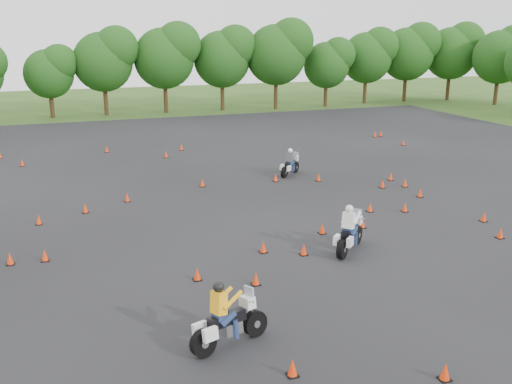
# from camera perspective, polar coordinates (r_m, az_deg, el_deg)

# --- Properties ---
(ground) EXTENTS (140.00, 140.00, 0.00)m
(ground) POSITION_cam_1_polar(r_m,az_deg,el_deg) (23.73, 3.25, -5.29)
(ground) COLOR #2D5119
(ground) RESTS_ON ground
(asphalt_pad) EXTENTS (62.00, 62.00, 0.00)m
(asphalt_pad) POSITION_cam_1_polar(r_m,az_deg,el_deg) (29.04, -1.32, -1.25)
(asphalt_pad) COLOR black
(asphalt_pad) RESTS_ON ground
(treeline) EXTENTS (87.08, 32.36, 10.29)m
(treeline) POSITION_cam_1_polar(r_m,az_deg,el_deg) (56.50, -7.47, 11.77)
(treeline) COLOR #1B4413
(treeline) RESTS_ON ground
(traffic_cones) EXTENTS (36.85, 33.12, 0.45)m
(traffic_cones) POSITION_cam_1_polar(r_m,az_deg,el_deg) (28.36, 0.13, -1.19)
(traffic_cones) COLOR red
(traffic_cones) RESTS_ON asphalt_pad
(rider_grey) EXTENTS (2.09, 1.96, 1.69)m
(rider_grey) POSITION_cam_1_polar(r_m,az_deg,el_deg) (34.80, 3.41, 3.08)
(rider_grey) COLOR #44454C
(rider_grey) RESTS_ON ground
(rider_yellow) EXTENTS (2.65, 1.55, 1.96)m
(rider_yellow) POSITION_cam_1_polar(r_m,az_deg,el_deg) (16.14, -2.54, -12.16)
(rider_yellow) COLOR #F2A615
(rider_yellow) RESTS_ON ground
(rider_white) EXTENTS (2.43, 2.33, 1.99)m
(rider_white) POSITION_cam_1_polar(r_m,az_deg,el_deg) (23.02, 9.43, -3.52)
(rider_white) COLOR silver
(rider_white) RESTS_ON ground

